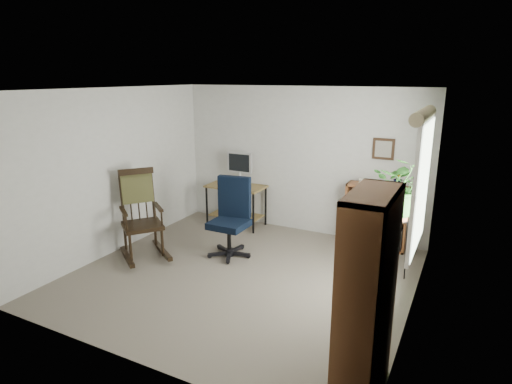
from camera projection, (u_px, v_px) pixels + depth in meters
The scene contains 18 objects.
floor at pixel (242, 275), 5.66m from camera, with size 4.20×4.00×0.00m, color gray.
ceiling at pixel (241, 89), 5.02m from camera, with size 4.20×4.00×0.00m, color silver.
wall_back at pixel (300, 161), 7.06m from camera, with size 4.20×0.00×2.40m, color silver.
wall_front at pixel (127, 241), 3.62m from camera, with size 4.20×0.00×2.40m, color silver.
wall_left at pixel (116, 171), 6.26m from camera, with size 0.00×4.00×2.40m, color silver.
wall_right at pixel (419, 211), 4.42m from camera, with size 0.00×4.00×2.40m, color silver.
window at pixel (420, 186), 4.64m from camera, with size 0.12×1.20×1.50m, color white, non-canonical shape.
desk at pixel (236, 205), 7.49m from camera, with size 1.00×0.55×0.72m, color olive, non-canonical shape.
monitor at pixel (240, 168), 7.44m from camera, with size 0.46×0.16×0.56m, color silver, non-canonical shape.
keyboard at pixel (232, 186), 7.28m from camera, with size 0.40×0.15×0.03m, color black.
office_chair at pixel (229, 218), 6.13m from camera, with size 0.64×0.64×1.17m, color black, non-canonical shape.
rocking_chair at pixel (142, 214), 6.11m from camera, with size 0.67×1.11×1.29m, color black, non-canonical shape.
low_bookshelf at pixel (376, 216), 6.51m from camera, with size 0.92×0.31×0.97m, color brown, non-canonical shape.
tall_bookshelf at pixel (366, 300), 3.32m from camera, with size 0.33×0.76×1.75m, color brown, non-canonical shape.
plant_stand at pixel (397, 244), 5.48m from camera, with size 0.26×0.26×0.94m, color black, non-canonical shape.
spider_plant at pixel (405, 157), 5.18m from camera, with size 1.69×1.88×1.46m, color #2A6423.
potted_plant_small at pixel (398, 184), 6.25m from camera, with size 0.13×0.24×0.11m, color #2A6423.
framed_picture at pixel (383, 149), 6.37m from camera, with size 0.32×0.04×0.32m, color black, non-canonical shape.
Camera 1 is at (2.51, -4.51, 2.56)m, focal length 30.00 mm.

